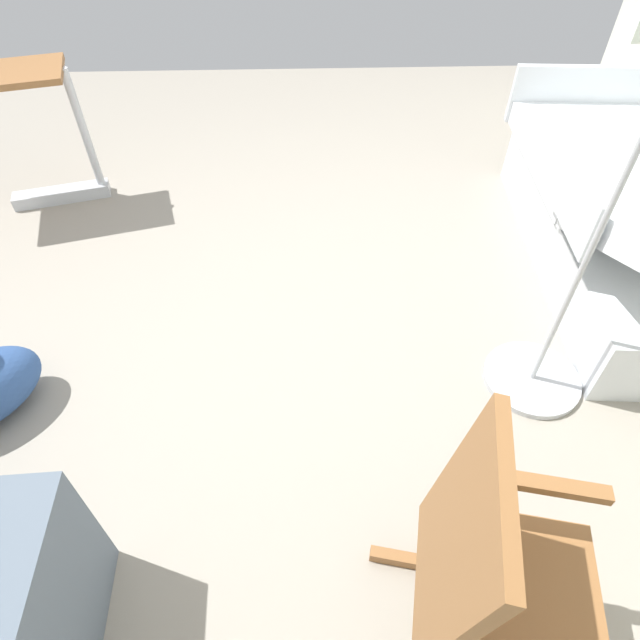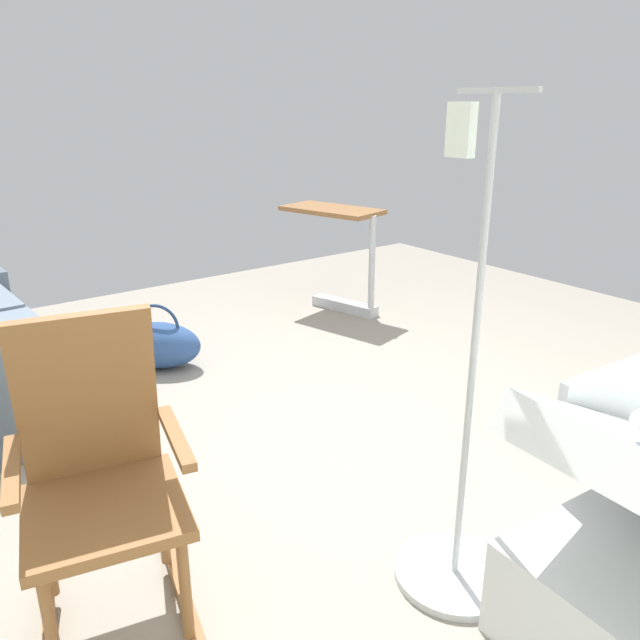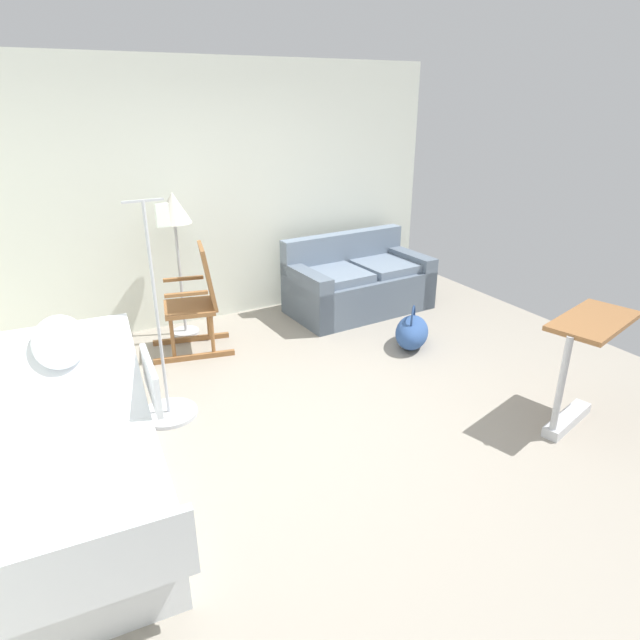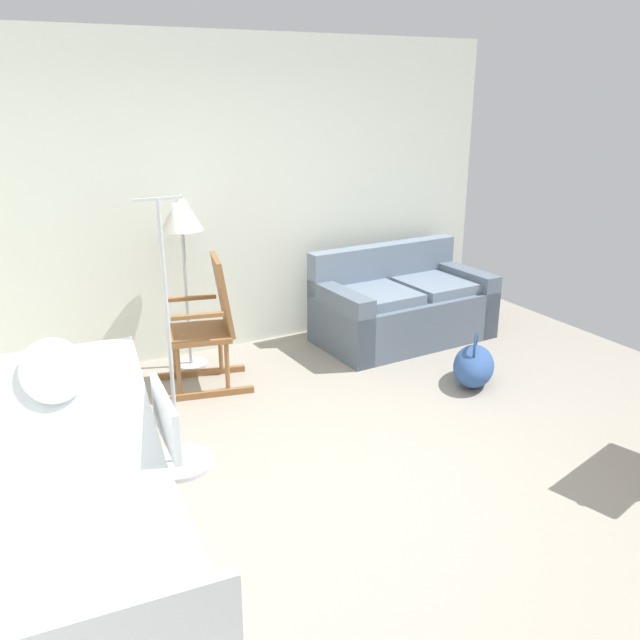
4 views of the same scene
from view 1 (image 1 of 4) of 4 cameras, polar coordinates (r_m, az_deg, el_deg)
The scene contains 5 objects.
ground_plane at distance 2.89m, azimuth -1.83°, elevation 2.28°, with size 6.36×6.36×0.00m, color gray.
hospital_bed at distance 3.37m, azimuth 30.27°, elevation 9.04°, with size 1.11×2.15×0.99m.
rocking_chair at distance 1.63m, azimuth 17.47°, elevation -25.59°, with size 0.84×0.63×1.05m.
overbed_table at distance 3.80m, azimuth -29.10°, elevation 17.81°, with size 0.88×0.59×0.84m.
iv_pole at distance 2.53m, azimuth 22.85°, elevation -2.52°, with size 0.44×0.44×1.69m.
Camera 1 is at (-0.02, 2.09, 2.00)m, focal length 30.00 mm.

